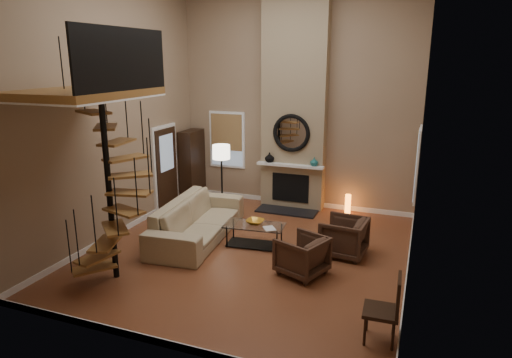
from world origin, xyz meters
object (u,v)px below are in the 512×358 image
at_px(armchair_near, 348,238).
at_px(accent_lamp, 348,205).
at_px(side_chair, 388,307).
at_px(hutch, 192,164).
at_px(armchair_far, 305,256).
at_px(sofa, 197,220).
at_px(floor_lamp, 221,157).
at_px(coffee_table, 254,232).

distance_m(armchair_near, accent_lamp, 2.41).
relative_size(accent_lamp, side_chair, 0.51).
distance_m(hutch, armchair_far, 5.32).
height_order(sofa, armchair_far, sofa).
bearing_deg(floor_lamp, sofa, -84.28).
bearing_deg(armchair_far, hutch, -108.30).
relative_size(hutch, sofa, 0.62).
bearing_deg(floor_lamp, hutch, 145.21).
height_order(armchair_far, side_chair, side_chair).
xyz_separation_m(armchair_far, side_chair, (1.52, -1.50, 0.17)).
bearing_deg(sofa, side_chair, -125.45).
height_order(armchair_far, accent_lamp, armchair_far).
xyz_separation_m(coffee_table, side_chair, (2.83, -2.40, 0.24)).
relative_size(armchair_far, accent_lamp, 1.54).
relative_size(armchair_far, floor_lamp, 0.45).
xyz_separation_m(armchair_near, side_chair, (0.97, -2.62, 0.17)).
relative_size(hutch, armchair_far, 2.34).
bearing_deg(accent_lamp, armchair_near, -80.61).
distance_m(floor_lamp, side_chair, 5.91).
bearing_deg(side_chair, armchair_far, 135.47).
height_order(hutch, sofa, hutch).
xyz_separation_m(coffee_table, floor_lamp, (-1.45, 1.58, 1.13)).
bearing_deg(accent_lamp, side_chair, -74.79).
distance_m(sofa, floor_lamp, 1.90).
bearing_deg(sofa, armchair_near, -91.06).
distance_m(armchair_far, coffee_table, 1.59).
height_order(hutch, floor_lamp, hutch).
bearing_deg(side_chair, accent_lamp, 105.21).
distance_m(armchair_near, side_chair, 2.80).
bearing_deg(armchair_far, floor_lamp, -110.48).
xyz_separation_m(hutch, armchair_near, (4.62, -2.27, -0.60)).
height_order(hutch, side_chair, hutch).
distance_m(floor_lamp, accent_lamp, 3.30).
bearing_deg(coffee_table, accent_lamp, 60.63).
height_order(coffee_table, accent_lamp, accent_lamp).
distance_m(coffee_table, accent_lamp, 2.99).
relative_size(armchair_near, floor_lamp, 0.48).
xyz_separation_m(armchair_far, floor_lamp, (-2.76, 2.49, 1.06)).
height_order(floor_lamp, accent_lamp, floor_lamp).
relative_size(armchair_far, side_chair, 0.79).
relative_size(sofa, armchair_far, 3.77).
bearing_deg(armchair_near, sofa, -80.22).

